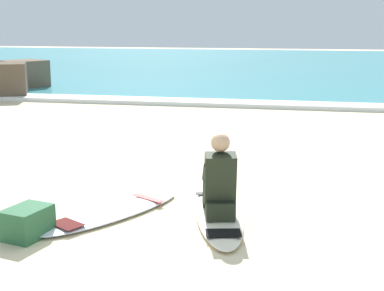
{
  "coord_description": "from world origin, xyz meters",
  "views": [
    {
      "loc": [
        2.08,
        -6.63,
        2.21
      ],
      "look_at": [
        0.56,
        0.72,
        0.55
      ],
      "focal_mm": 52.92,
      "sensor_mm": 36.0,
      "label": 1
    }
  ],
  "objects_px": {
    "surfboard_main": "(218,213)",
    "beach_bag": "(27,222)",
    "surfer_seated": "(220,184)",
    "surfboard_spare_near": "(113,212)"
  },
  "relations": [
    {
      "from": "beach_bag",
      "to": "surfboard_main",
      "type": "bearing_deg",
      "value": 29.6
    },
    {
      "from": "surfer_seated",
      "to": "beach_bag",
      "type": "height_order",
      "value": "surfer_seated"
    },
    {
      "from": "surfboard_spare_near",
      "to": "beach_bag",
      "type": "relative_size",
      "value": 4.23
    },
    {
      "from": "beach_bag",
      "to": "surfer_seated",
      "type": "bearing_deg",
      "value": 25.39
    },
    {
      "from": "surfboard_main",
      "to": "surfer_seated",
      "type": "relative_size",
      "value": 2.47
    },
    {
      "from": "surfboard_main",
      "to": "beach_bag",
      "type": "xyz_separation_m",
      "value": [
        -1.84,
        -1.05,
        0.12
      ]
    },
    {
      "from": "surfer_seated",
      "to": "surfboard_spare_near",
      "type": "distance_m",
      "value": 1.31
    },
    {
      "from": "beach_bag",
      "to": "surfboard_spare_near",
      "type": "bearing_deg",
      "value": 52.17
    },
    {
      "from": "surfboard_spare_near",
      "to": "surfer_seated",
      "type": "bearing_deg",
      "value": 3.22
    },
    {
      "from": "surfer_seated",
      "to": "beach_bag",
      "type": "xyz_separation_m",
      "value": [
        -1.88,
        -0.89,
        -0.28
      ]
    }
  ]
}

